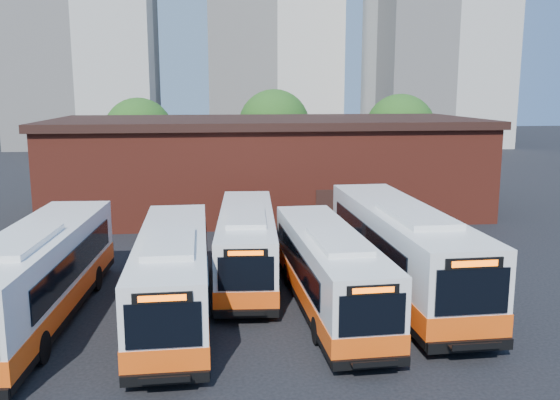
{
  "coord_description": "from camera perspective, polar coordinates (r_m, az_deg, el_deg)",
  "views": [
    {
      "loc": [
        -3.76,
        -20.49,
        8.33
      ],
      "look_at": [
        -0.76,
        5.42,
        3.45
      ],
      "focal_mm": 38.0,
      "sensor_mm": 36.0,
      "label": 1
    }
  ],
  "objects": [
    {
      "name": "bus_midwest",
      "position": [
        26.63,
        -3.22,
        -4.43
      ],
      "size": [
        3.12,
        11.68,
        3.15
      ],
      "rotation": [
        0.0,
        0.0,
        -0.06
      ],
      "color": "white",
      "rests_on": "ground"
    },
    {
      "name": "tree_mid",
      "position": [
        54.89,
        -0.57,
        7.21
      ],
      "size": [
        6.56,
        6.56,
        8.36
      ],
      "color": "#382314",
      "rests_on": "ground"
    },
    {
      "name": "bus_mideast",
      "position": [
        22.86,
        4.69,
        -7.0
      ],
      "size": [
        2.78,
        11.63,
        3.15
      ],
      "rotation": [
        0.0,
        0.0,
        0.03
      ],
      "color": "white",
      "rests_on": "ground"
    },
    {
      "name": "bus_farwest",
      "position": [
        23.22,
        -22.33,
        -7.08
      ],
      "size": [
        3.39,
        13.01,
        3.51
      ],
      "rotation": [
        0.0,
        0.0,
        -0.06
      ],
      "color": "white",
      "rests_on": "ground"
    },
    {
      "name": "tree_west",
      "position": [
        52.99,
        -13.43,
        6.33
      ],
      "size": [
        6.0,
        6.0,
        7.65
      ],
      "color": "#382314",
      "rests_on": "ground"
    },
    {
      "name": "depot_building",
      "position": [
        40.98,
        -1.29,
        3.49
      ],
      "size": [
        28.6,
        12.6,
        6.4
      ],
      "color": "maroon",
      "rests_on": "ground"
    },
    {
      "name": "bus_west",
      "position": [
        22.42,
        -10.23,
        -7.32
      ],
      "size": [
        2.7,
        12.11,
        3.28
      ],
      "rotation": [
        0.0,
        0.0,
        0.02
      ],
      "color": "white",
      "rests_on": "ground"
    },
    {
      "name": "bus_east",
      "position": [
        25.17,
        11.55,
        -4.91
      ],
      "size": [
        3.09,
        13.72,
        3.72
      ],
      "rotation": [
        0.0,
        0.0,
        0.02
      ],
      "color": "white",
      "rests_on": "ground"
    },
    {
      "name": "tree_east",
      "position": [
        54.26,
        11.49,
        6.69
      ],
      "size": [
        6.24,
        6.24,
        7.96
      ],
      "color": "#382314",
      "rests_on": "ground"
    },
    {
      "name": "transit_worker",
      "position": [
        19.18,
        10.73,
        -12.61
      ],
      "size": [
        0.4,
        0.6,
        1.65
      ],
      "primitive_type": "imported",
      "rotation": [
        0.0,
        0.0,
        1.57
      ],
      "color": "black",
      "rests_on": "ground"
    },
    {
      "name": "ground",
      "position": [
        22.43,
        3.6,
        -11.21
      ],
      "size": [
        220.0,
        220.0,
        0.0
      ],
      "primitive_type": "plane",
      "color": "black"
    }
  ]
}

